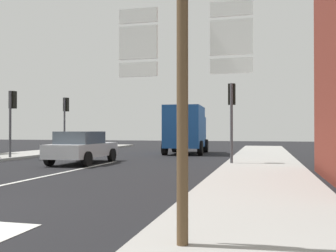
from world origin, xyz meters
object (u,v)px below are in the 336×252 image
sedan_far (82,147)px  traffic_light_near_left (12,109)px  delivery_truck (186,128)px  route_sign_post (183,98)px  traffic_light_near_right (232,105)px  traffic_light_far_left (66,112)px

sedan_far → traffic_light_near_left: bearing=164.5°
delivery_truck → route_sign_post: 20.19m
sedan_far → traffic_light_near_right: traffic_light_near_right is taller
delivery_truck → traffic_light_near_right: bearing=-65.5°
traffic_light_near_right → traffic_light_near_left: size_ratio=0.99×
traffic_light_far_left → traffic_light_near_left: 5.51m
sedan_far → traffic_light_near_right: size_ratio=1.20×
traffic_light_near_right → traffic_light_near_left: (-11.33, 0.75, 0.03)m
sedan_far → delivery_truck: (3.14, 8.38, 0.89)m
traffic_light_far_left → route_sign_post: bearing=-57.2°
delivery_truck → traffic_light_near_right: 8.68m
route_sign_post → traffic_light_near_right: (-0.38, 11.95, 0.69)m
traffic_light_near_left → traffic_light_near_right: bearing=-3.8°
sedan_far → traffic_light_near_right: bearing=4.5°
sedan_far → traffic_light_far_left: bearing=124.2°
delivery_truck → route_sign_post: size_ratio=1.59×
sedan_far → route_sign_post: bearing=-58.1°
route_sign_post → traffic_light_far_left: bearing=122.8°
traffic_light_near_left → traffic_light_far_left: bearing=90.0°
traffic_light_near_left → sedan_far: bearing=-15.5°
sedan_far → traffic_light_near_left: (-4.61, 1.28, 1.88)m
sedan_far → traffic_light_near_left: traffic_light_near_left is taller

